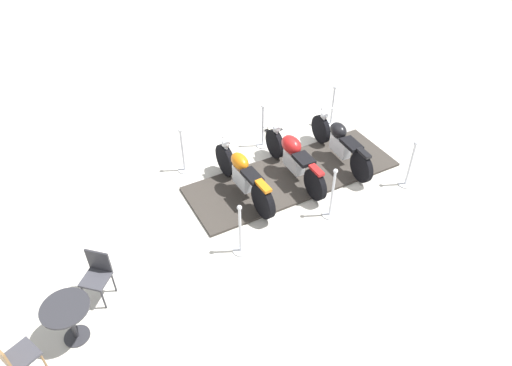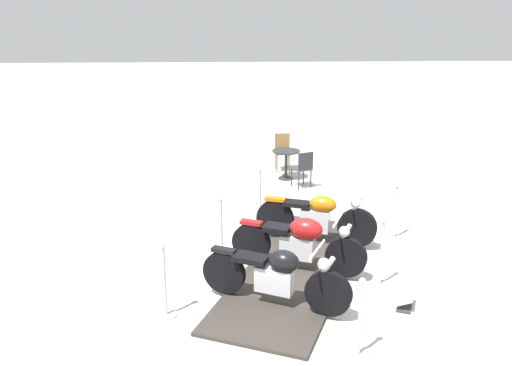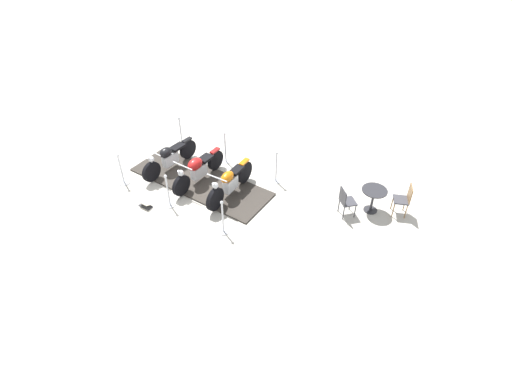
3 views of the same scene
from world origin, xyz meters
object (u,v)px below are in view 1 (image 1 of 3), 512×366
Objects in this scene: cafe_chair_across_table at (97,273)px; stanchion_right_rear at (183,156)px; stanchion_right_front at (332,113)px; stanchion_left_rear at (240,235)px; stanchion_left_front at (409,170)px; stanchion_right_mid at (263,132)px; motorcycle_black at (340,142)px; cafe_chair_near_table at (14,357)px; stanchion_left_mid at (332,200)px; motorcycle_maroon at (293,156)px; info_placard at (274,128)px; motorcycle_copper at (243,174)px; cafe_table at (68,315)px.

stanchion_right_rear is at bearing 178.61° from cafe_chair_across_table.
stanchion_right_rear is at bearing 67.18° from stanchion_right_front.
stanchion_left_rear reaches higher than stanchion_left_front.
stanchion_right_mid is 3.32m from stanchion_left_front.
cafe_chair_near_table is at bearing 109.63° from motorcycle_black.
cafe_chair_near_table is (1.57, 5.49, 0.16)m from stanchion_left_mid.
motorcycle_maroon is 1.88m from info_placard.
stanchion_right_front is 3.32m from stanchion_left_mid.
cafe_chair_near_table is (-1.08, 7.22, 0.51)m from info_placard.
motorcycle_copper is at bearing -135.17° from info_placard.
motorcycle_copper is at bearing 89.88° from stanchion_right_front.
stanchion_right_front reaches higher than motorcycle_maroon.
info_placard is at bearing 7.75° from cafe_chair_near_table.
stanchion_left_mid is (-0.76, -1.80, 0.00)m from stanchion_left_rear.
stanchion_left_front is at bearing -18.49° from cafe_chair_near_table.
stanchion_right_mid is 1.95m from stanchion_right_rear.
motorcycle_black reaches higher than cafe_chair_across_table.
cafe_chair_near_table is (-0.14, 8.33, 0.25)m from stanchion_right_front.
stanchion_left_front reaches higher than motorcycle_maroon.
stanchion_right_front is at bearing -78.31° from stanchion_left_rear.
motorcycle_copper is 1.82m from stanchion_left_mid.
stanchion_left_mid is at bearing 129.96° from cafe_chair_across_table.
stanchion_right_mid is at bearing 45.43° from motorcycle_black.
info_placard is at bearing -75.30° from stanchion_right_mid.
motorcycle_black is 1.91m from info_placard.
stanchion_left_mid is at bearing 67.18° from stanchion_left_front.
stanchion_left_mid is at bearing -166.80° from stanchion_right_rear.
stanchion_left_front is (-3.23, -0.76, -0.01)m from stanchion_right_mid.
stanchion_right_mid reaches higher than info_placard.
stanchion_right_mid reaches higher than stanchion_right_front.
stanchion_left_mid is 1.95m from stanchion_left_front.
stanchion_right_mid is at bearing -58.84° from stanchion_left_rear.
motorcycle_maroon is 2.35m from stanchion_right_rear.
cafe_chair_near_table is at bearing 77.53° from stanchion_left_rear.
stanchion_right_rear is (0.76, 1.80, -0.01)m from stanchion_right_mid.
stanchion_right_rear is at bearing 56.85° from motorcycle_maroon.
stanchion_right_mid is (1.67, 0.60, -0.12)m from motorcycle_black.
stanchion_left_mid is 1.27× the size of cafe_chair_across_table.
stanchion_left_rear is at bearing -106.10° from cafe_table.
cafe_chair_across_table is (2.68, 5.72, 0.14)m from stanchion_left_front.
motorcycle_black is at bearing -69.93° from info_placard.
motorcycle_maroon reaches higher than cafe_chair_across_table.
cafe_chair_across_table is (1.92, 3.92, 0.12)m from stanchion_left_mid.
stanchion_left_rear is 0.97× the size of stanchion_left_mid.
cafe_chair_near_table is (-0.01, 0.82, 0.01)m from cafe_table.
stanchion_left_mid is 1.04× the size of stanchion_left_front.
stanchion_right_mid is 2.69m from stanchion_left_mid.
motorcycle_maroon is 1.00× the size of motorcycle_copper.
cafe_chair_near_table is at bearing 97.85° from stanchion_right_mid.
stanchion_right_rear is 2.57m from info_placard.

